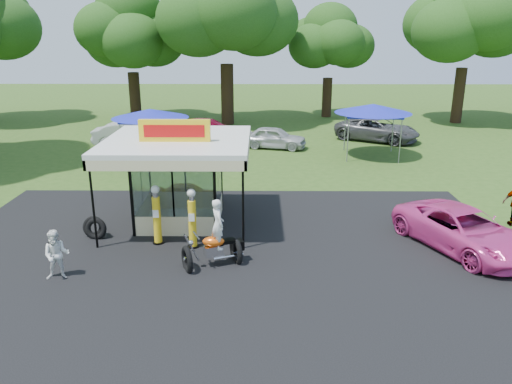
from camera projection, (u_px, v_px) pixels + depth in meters
ground at (223, 283)px, 15.04m from camera, size 120.00×120.00×0.00m
asphalt_apron at (227, 254)px, 16.93m from camera, size 20.00×14.00×0.04m
gas_station_kiosk at (179, 179)px, 19.26m from camera, size 5.40×5.40×4.18m
gas_pump_left at (157, 216)px, 17.46m from camera, size 0.41×0.41×2.19m
gas_pump_right at (192, 220)px, 17.14m from camera, size 0.40×0.40×2.17m
motorcycle at (216, 240)px, 15.87m from camera, size 2.05×1.56×2.34m
spare_tires at (95, 228)px, 18.16m from camera, size 0.98×0.62×0.83m
kiosk_car at (189, 194)px, 21.76m from camera, size 2.82×1.13×0.96m
pink_sedan at (463, 230)px, 17.14m from camera, size 4.33×5.71×1.44m
spectator_west at (57, 255)px, 15.04m from camera, size 0.86×0.72×1.59m
bg_car_a at (130, 134)px, 32.85m from camera, size 4.78×1.86×1.55m
bg_car_b at (209, 129)px, 34.69m from camera, size 5.22×2.62×1.45m
bg_car_c at (274, 138)px, 32.18m from camera, size 4.39×2.64×1.40m
bg_car_d at (377, 129)px, 34.38m from camera, size 6.21×5.19×1.58m
tent_west at (150, 114)px, 28.30m from camera, size 4.36×4.36×3.05m
tent_east at (373, 109)px, 29.40m from camera, size 4.53×4.53×3.17m
oak_far_b at (130, 35)px, 41.02m from camera, size 9.17×9.17×10.94m
oak_far_c at (226, 13)px, 38.37m from camera, size 11.47×11.47×13.51m
oak_far_d at (329, 47)px, 42.63m from camera, size 7.88×7.88×9.38m
oak_far_e at (468, 23)px, 39.14m from camera, size 10.37×10.37×12.34m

